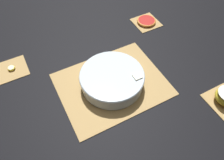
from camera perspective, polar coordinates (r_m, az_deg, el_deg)
ground_plane at (r=0.93m, az=0.00°, el=-1.16°), size 6.00×6.00×0.00m
bamboo_mat_center at (r=0.92m, az=0.00°, el=-1.05°), size 0.44×0.35×0.01m
coaster_mat_near_left at (r=1.23m, az=8.92°, el=14.68°), size 0.13×0.13×0.01m
coaster_mat_near_right at (r=1.07m, az=-24.68°, el=2.59°), size 0.13×0.13×0.01m
coaster_mat_far_left at (r=0.98m, az=27.15°, el=-4.80°), size 0.13×0.13×0.01m
fruit_salad_bowl at (r=0.89m, az=0.05°, el=0.38°), size 0.27×0.27×0.07m
banana_coin_single at (r=1.07m, az=-24.82°, el=2.85°), size 0.03×0.03×0.01m
grapefruit_slice at (r=1.23m, az=8.98°, el=15.01°), size 0.10×0.10×0.01m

